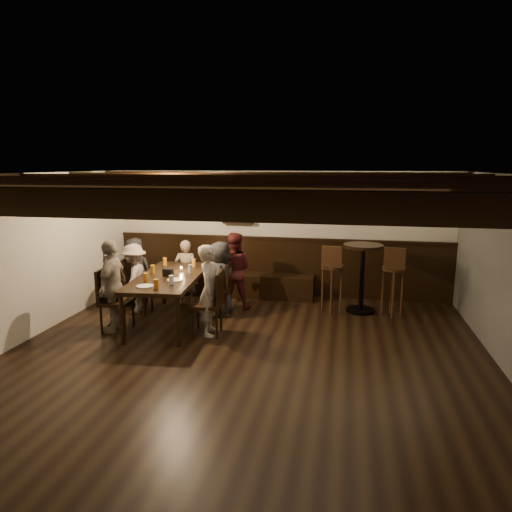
% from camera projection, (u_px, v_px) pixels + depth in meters
% --- Properties ---
extents(room, '(7.00, 7.00, 7.00)m').
position_uv_depth(room, '(252.00, 252.00, 7.67)').
color(room, black).
rests_on(room, ground).
extents(dining_table, '(1.13, 2.17, 0.78)m').
position_uv_depth(dining_table, '(169.00, 279.00, 7.27)').
color(dining_table, black).
rests_on(dining_table, floor).
extents(chair_left_near, '(0.48, 0.48, 0.95)m').
position_uv_depth(chair_left_near, '(137.00, 296.00, 7.86)').
color(chair_left_near, black).
rests_on(chair_left_near, floor).
extents(chair_left_far, '(0.49, 0.49, 0.98)m').
position_uv_depth(chair_left_far, '(116.00, 312.00, 6.99)').
color(chair_left_far, black).
rests_on(chair_left_far, floor).
extents(chair_right_near, '(0.45, 0.45, 0.90)m').
position_uv_depth(chair_right_near, '(219.00, 299.00, 7.72)').
color(chair_right_near, black).
rests_on(chair_right_near, floor).
extents(chair_right_far, '(0.48, 0.48, 0.97)m').
position_uv_depth(chair_right_far, '(208.00, 315.00, 6.84)').
color(chair_right_far, black).
rests_on(chair_right_far, floor).
extents(person_bench_left, '(0.64, 0.45, 1.23)m').
position_uv_depth(person_bench_left, '(135.00, 271.00, 8.26)').
color(person_bench_left, black).
rests_on(person_bench_left, floor).
extents(person_bench_centre, '(0.46, 0.32, 1.18)m').
position_uv_depth(person_bench_centre, '(186.00, 272.00, 8.32)').
color(person_bench_centre, gray).
rests_on(person_bench_centre, floor).
extents(person_bench_right, '(0.70, 0.57, 1.35)m').
position_uv_depth(person_bench_right, '(234.00, 270.00, 8.06)').
color(person_bench_right, '#581E1F').
rests_on(person_bench_right, floor).
extents(person_left_near, '(0.52, 0.82, 1.20)m').
position_uv_depth(person_left_near, '(134.00, 278.00, 7.81)').
color(person_left_near, gray).
rests_on(person_left_near, floor).
extents(person_left_far, '(0.42, 0.86, 1.42)m').
position_uv_depth(person_left_far, '(112.00, 286.00, 6.91)').
color(person_left_far, gray).
rests_on(person_left_far, floor).
extents(person_right_near, '(0.46, 0.66, 1.27)m').
position_uv_depth(person_right_near, '(221.00, 279.00, 7.65)').
color(person_right_near, '#28292B').
rests_on(person_right_near, floor).
extents(person_right_far, '(0.37, 0.53, 1.37)m').
position_uv_depth(person_right_far, '(210.00, 290.00, 6.76)').
color(person_right_far, '#ACA291').
rests_on(person_right_far, floor).
extents(pint_a, '(0.07, 0.07, 0.14)m').
position_uv_depth(pint_a, '(165.00, 262.00, 7.95)').
color(pint_a, '#BF7219').
rests_on(pint_a, dining_table).
extents(pint_b, '(0.07, 0.07, 0.14)m').
position_uv_depth(pint_b, '(194.00, 263.00, 7.85)').
color(pint_b, '#BF7219').
rests_on(pint_b, dining_table).
extents(pint_c, '(0.07, 0.07, 0.14)m').
position_uv_depth(pint_c, '(153.00, 269.00, 7.37)').
color(pint_c, '#BF7219').
rests_on(pint_c, dining_table).
extents(pint_d, '(0.07, 0.07, 0.14)m').
position_uv_depth(pint_d, '(190.00, 269.00, 7.41)').
color(pint_d, silver).
rests_on(pint_d, dining_table).
extents(pint_e, '(0.07, 0.07, 0.14)m').
position_uv_depth(pint_e, '(146.00, 278.00, 6.83)').
color(pint_e, '#BF7219').
rests_on(pint_e, dining_table).
extents(pint_f, '(0.07, 0.07, 0.14)m').
position_uv_depth(pint_f, '(171.00, 280.00, 6.69)').
color(pint_f, silver).
rests_on(pint_f, dining_table).
extents(pint_g, '(0.07, 0.07, 0.14)m').
position_uv_depth(pint_g, '(156.00, 284.00, 6.46)').
color(pint_g, '#BF7219').
rests_on(pint_g, dining_table).
extents(plate_near, '(0.24, 0.24, 0.01)m').
position_uv_depth(plate_near, '(145.00, 286.00, 6.59)').
color(plate_near, white).
rests_on(plate_near, dining_table).
extents(plate_far, '(0.24, 0.24, 0.01)m').
position_uv_depth(plate_far, '(175.00, 280.00, 6.94)').
color(plate_far, white).
rests_on(plate_far, dining_table).
extents(condiment_caddy, '(0.15, 0.10, 0.12)m').
position_uv_depth(condiment_caddy, '(168.00, 272.00, 7.20)').
color(condiment_caddy, black).
rests_on(condiment_caddy, dining_table).
extents(candle, '(0.05, 0.05, 0.05)m').
position_uv_depth(candle, '(181.00, 270.00, 7.53)').
color(candle, beige).
rests_on(candle, dining_table).
extents(high_top_table, '(0.67, 0.67, 1.19)m').
position_uv_depth(high_top_table, '(362.00, 268.00, 7.80)').
color(high_top_table, black).
rests_on(high_top_table, floor).
extents(bar_stool_left, '(0.38, 0.40, 1.20)m').
position_uv_depth(bar_stool_left, '(332.00, 288.00, 7.76)').
color(bar_stool_left, '#3D2013').
rests_on(bar_stool_left, floor).
extents(bar_stool_right, '(0.38, 0.40, 1.20)m').
position_uv_depth(bar_stool_right, '(392.00, 291.00, 7.62)').
color(bar_stool_right, '#3D2013').
rests_on(bar_stool_right, floor).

